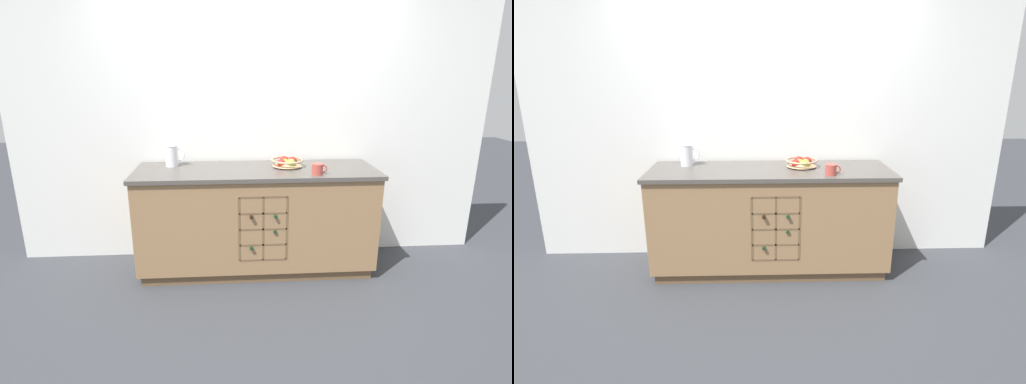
# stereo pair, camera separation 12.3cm
# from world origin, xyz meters

# --- Properties ---
(ground_plane) EXTENTS (14.00, 14.00, 0.00)m
(ground_plane) POSITION_xyz_m (0.00, 0.00, 0.00)
(ground_plane) COLOR #383A3F
(back_wall) EXTENTS (4.45, 0.06, 2.55)m
(back_wall) POSITION_xyz_m (0.00, 0.38, 1.27)
(back_wall) COLOR white
(back_wall) RESTS_ON ground_plane
(kitchen_island) EXTENTS (2.09, 0.68, 0.94)m
(kitchen_island) POSITION_xyz_m (0.00, -0.00, 0.48)
(kitchen_island) COLOR brown
(kitchen_island) RESTS_ON ground_plane
(fruit_bowl) EXTENTS (0.28, 0.28, 0.09)m
(fruit_bowl) POSITION_xyz_m (0.28, 0.07, 0.98)
(fruit_bowl) COLOR tan
(fruit_bowl) RESTS_ON kitchen_island
(white_pitcher) EXTENTS (0.18, 0.12, 0.19)m
(white_pitcher) POSITION_xyz_m (-0.73, 0.16, 1.04)
(white_pitcher) COLOR white
(white_pitcher) RESTS_ON kitchen_island
(ceramic_mug) EXTENTS (0.13, 0.09, 0.09)m
(ceramic_mug) POSITION_xyz_m (0.49, -0.21, 0.98)
(ceramic_mug) COLOR #B7473D
(ceramic_mug) RESTS_ON kitchen_island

